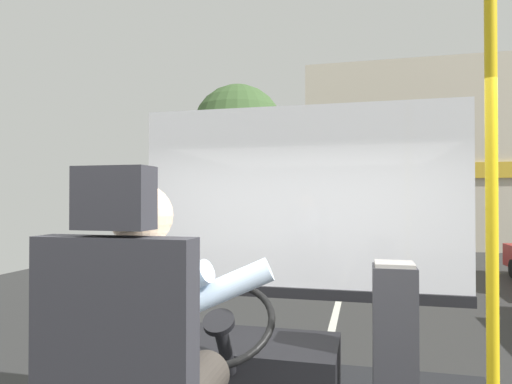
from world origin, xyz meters
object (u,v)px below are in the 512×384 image
object	(u,v)px
steering_console	(243,371)
fare_box	(395,347)
bus_driver	(149,342)
handrail_pole	(492,226)

from	to	relation	value
steering_console	fare_box	size ratio (longest dim) A/B	1.23
bus_driver	handrail_pole	size ratio (longest dim) A/B	0.36
bus_driver	steering_console	world-z (taller)	bus_driver
fare_box	bus_driver	bearing A→B (deg)	-126.87
fare_box	handrail_pole	bearing A→B (deg)	-66.88
steering_console	bus_driver	bearing A→B (deg)	-90.00
bus_driver	steering_console	distance (m)	1.29
bus_driver	handrail_pole	world-z (taller)	handrail_pole
bus_driver	steering_console	xyz separation A→B (m)	(0.00, 1.17, -0.54)
fare_box	steering_console	bearing A→B (deg)	177.12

